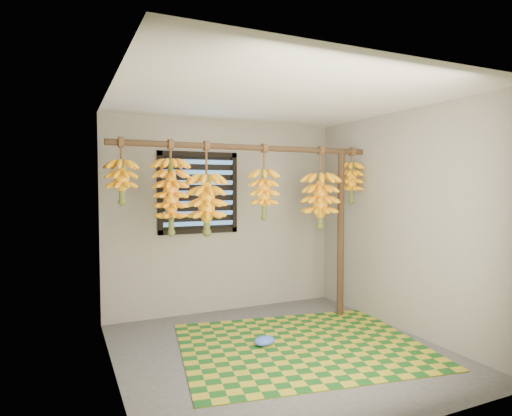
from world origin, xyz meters
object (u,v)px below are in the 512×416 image
banana_bunch_d (264,194)px  banana_bunch_e (320,201)px  support_post (341,234)px  plastic_bag (264,341)px  woven_mat (301,345)px  banana_bunch_a (122,182)px  banana_bunch_c (207,204)px  banana_bunch_b (171,197)px  banana_bunch_f (351,182)px

banana_bunch_d → banana_bunch_e: (0.74, 0.00, -0.09)m
support_post → banana_bunch_d: size_ratio=2.40×
plastic_bag → woven_mat: bearing=-21.9°
banana_bunch_a → banana_bunch_e: same height
banana_bunch_c → banana_bunch_b: bearing=180.0°
woven_mat → banana_bunch_d: 1.64m
banana_bunch_b → banana_bunch_c: same height
support_post → woven_mat: support_post is taller
banana_bunch_d → banana_bunch_f: same height
plastic_bag → banana_bunch_d: size_ratio=0.27×
banana_bunch_a → banana_bunch_d: 1.52m
support_post → banana_bunch_f: bearing=0.0°
banana_bunch_c → banana_bunch_f: (1.85, 0.00, 0.23)m
banana_bunch_f → banana_bunch_a: bearing=180.0°
banana_bunch_d → woven_mat: bearing=-82.3°
woven_mat → banana_bunch_a: banana_bunch_a is taller
support_post → banana_bunch_f: 0.65m
banana_bunch_e → woven_mat: bearing=-133.9°
support_post → woven_mat: 1.53m
banana_bunch_f → support_post: bearing=180.0°
woven_mat → plastic_bag: plastic_bag is taller
banana_bunch_e → banana_bunch_f: bearing=0.0°
woven_mat → banana_bunch_e: 1.68m
support_post → banana_bunch_c: banana_bunch_c is taller
banana_bunch_a → woven_mat: bearing=-22.7°
banana_bunch_e → plastic_bag: bearing=-151.6°
banana_bunch_b → banana_bunch_f: 2.23m
banana_bunch_d → banana_bunch_f: size_ratio=1.23×
woven_mat → banana_bunch_d: size_ratio=2.81×
banana_bunch_e → banana_bunch_c: bearing=180.0°
banana_bunch_a → banana_bunch_b: 0.50m
banana_bunch_a → support_post: bearing=0.0°
woven_mat → plastic_bag: 0.37m
woven_mat → banana_bunch_f: banana_bunch_f is taller
plastic_bag → banana_bunch_b: 1.71m
banana_bunch_a → banana_bunch_d: same height
banana_bunch_d → banana_bunch_f: bearing=0.0°
banana_bunch_e → banana_bunch_f: 0.50m
banana_bunch_b → banana_bunch_f: (2.22, 0.00, 0.15)m
woven_mat → banana_bunch_c: banana_bunch_c is taller
plastic_bag → banana_bunch_f: (1.43, 0.53, 1.57)m
banana_bunch_f → banana_bunch_c: bearing=180.0°
woven_mat → banana_bunch_b: banana_bunch_b is taller
banana_bunch_b → banana_bunch_f: bearing=0.0°
banana_bunch_d → banana_bunch_b: bearing=180.0°
plastic_bag → banana_bunch_b: banana_bunch_b is taller
plastic_bag → banana_bunch_f: size_ratio=0.33×
banana_bunch_f → banana_bunch_e: bearing=180.0°
plastic_bag → banana_bunch_e: bearing=28.4°
plastic_bag → support_post: bearing=22.6°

